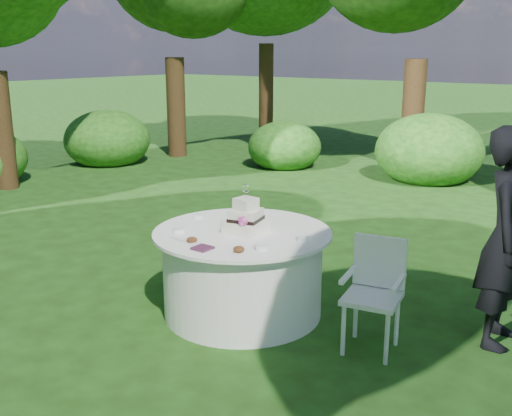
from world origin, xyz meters
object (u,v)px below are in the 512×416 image
at_px(guest, 508,238).
at_px(table, 243,272).
at_px(napkins, 203,248).
at_px(chair, 375,285).
at_px(cake, 246,219).

height_order(guest, table, guest).
relative_size(napkins, table, 0.09).
bearing_deg(guest, chair, 124.53).
height_order(table, cake, cake).
bearing_deg(table, chair, 6.24).
bearing_deg(chair, napkins, -148.41).
height_order(napkins, cake, cake).
xyz_separation_m(napkins, table, (-0.06, 0.58, -0.39)).
xyz_separation_m(napkins, guest, (1.93, 1.41, 0.10)).
bearing_deg(napkins, guest, 36.10).
bearing_deg(table, guest, 22.59).
bearing_deg(napkins, cake, 91.39).
height_order(napkins, chair, chair).
bearing_deg(napkins, chair, 31.59).
xyz_separation_m(guest, cake, (-1.94, -0.83, 0.01)).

